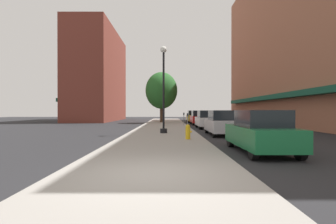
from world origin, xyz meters
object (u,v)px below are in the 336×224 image
object	(u,v)px
car_silver	(222,123)
lamppost	(164,88)
car_green	(260,132)
parking_meter_near	(188,119)
parking_meter_far	(184,117)
car_yellow	(194,117)
tree_near	(161,91)
car_red	(199,118)
car_white	(207,120)
fire_hydrant	(188,132)

from	to	relation	value
car_silver	lamppost	bearing A→B (deg)	176.84
car_green	parking_meter_near	bearing A→B (deg)	99.92
parking_meter_far	car_yellow	bearing A→B (deg)	78.35
parking_meter_far	tree_near	bearing A→B (deg)	109.18
car_red	tree_near	bearing A→B (deg)	136.08
parking_meter_near	car_red	size ratio (longest dim) A/B	0.30
car_white	car_yellow	size ratio (longest dim) A/B	1.00
lamppost	car_green	bearing A→B (deg)	-62.96
car_green	parking_meter_far	bearing A→B (deg)	97.15
lamppost	car_white	world-z (taller)	lamppost
fire_hydrant	car_silver	xyz separation A→B (m)	(2.55, 3.58, 0.29)
lamppost	car_silver	distance (m)	4.59
tree_near	car_silver	world-z (taller)	tree_near
car_white	car_yellow	world-z (taller)	same
car_red	parking_meter_far	bearing A→B (deg)	-123.00
parking_meter_far	car_silver	xyz separation A→B (m)	(1.95, -9.95, -0.14)
fire_hydrant	parking_meter_near	size ratio (longest dim) A/B	0.60
lamppost	parking_meter_near	xyz separation A→B (m)	(1.96, 4.38, -2.25)
parking_meter_far	car_silver	distance (m)	10.14
parking_meter_near	car_white	xyz separation A→B (m)	(1.95, 2.11, -0.14)
tree_near	car_silver	xyz separation A→B (m)	(4.48, -17.21, -3.48)
parking_meter_near	lamppost	bearing A→B (deg)	-114.09
fire_hydrant	parking_meter_far	distance (m)	13.54
lamppost	parking_meter_near	size ratio (longest dim) A/B	4.50
fire_hydrant	car_green	distance (m)	4.55
lamppost	car_yellow	bearing A→B (deg)	78.43
lamppost	car_red	world-z (taller)	lamppost
parking_meter_near	parking_meter_far	size ratio (longest dim) A/B	1.00
lamppost	tree_near	xyz separation A→B (m)	(-0.57, 16.89, 1.09)
parking_meter_far	car_red	world-z (taller)	car_red
parking_meter_near	car_green	bearing A→B (deg)	-80.80
parking_meter_far	parking_meter_near	bearing A→B (deg)	-90.00
parking_meter_near	tree_near	bearing A→B (deg)	101.42
parking_meter_far	tree_near	world-z (taller)	tree_near
fire_hydrant	car_white	bearing A→B (deg)	76.22
lamppost	car_green	xyz separation A→B (m)	(3.91, -7.66, -2.39)
tree_near	car_silver	distance (m)	18.12
fire_hydrant	car_silver	size ratio (longest dim) A/B	0.18
tree_near	car_yellow	world-z (taller)	tree_near
parking_meter_near	parking_meter_far	xyz separation A→B (m)	(0.00, 5.25, 0.00)
lamppost	parking_meter_near	distance (m)	5.30
tree_near	car_red	world-z (taller)	tree_near
car_silver	car_white	world-z (taller)	same
tree_near	car_red	xyz separation A→B (m)	(4.48, -4.02, -3.48)
car_silver	car_yellow	world-z (taller)	same
tree_near	car_green	size ratio (longest dim) A/B	1.54
fire_hydrant	car_red	bearing A→B (deg)	81.36
parking_meter_far	lamppost	bearing A→B (deg)	-101.50
lamppost	parking_meter_far	bearing A→B (deg)	78.50
parking_meter_near	car_red	world-z (taller)	car_red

